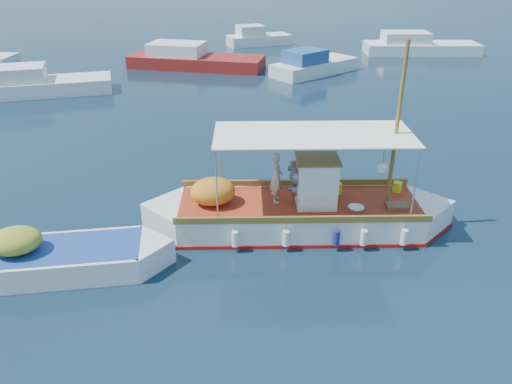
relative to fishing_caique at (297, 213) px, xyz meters
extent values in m
plane|color=black|center=(0.15, -0.09, -0.49)|extent=(160.00, 160.00, 0.00)
cube|color=white|center=(0.05, -0.01, -0.17)|extent=(7.14, 3.24, 1.01)
cube|color=white|center=(-3.36, 0.48, -0.17)|extent=(2.27, 2.27, 1.01)
cube|color=white|center=(3.46, -0.49, -0.17)|extent=(2.27, 2.27, 1.01)
cube|color=#A1150F|center=(0.05, -0.01, -0.47)|extent=(7.24, 3.32, 0.17)
cube|color=#9E2E18|center=(0.05, -0.01, 0.32)|extent=(7.11, 3.06, 0.06)
cube|color=brown|center=(0.21, 1.14, 0.43)|extent=(6.92, 1.07, 0.18)
cube|color=brown|center=(-0.11, -1.15, 0.43)|extent=(6.92, 1.07, 0.18)
cube|color=white|center=(0.51, -0.07, 1.02)|extent=(1.26, 1.34, 1.38)
cube|color=brown|center=(0.51, -0.07, 1.74)|extent=(1.36, 1.44, 0.06)
cylinder|color=slate|center=(-0.13, -0.28, 1.30)|extent=(0.26, 0.48, 0.46)
cylinder|color=slate|center=(-0.04, 0.30, 1.30)|extent=(0.26, 0.48, 0.46)
cylinder|color=slate|center=(-0.09, 0.01, 0.79)|extent=(0.26, 0.48, 0.46)
cylinder|color=brown|center=(2.60, -0.37, 2.63)|extent=(0.12, 0.12, 4.59)
cylinder|color=brown|center=(1.87, -0.26, 2.26)|extent=(1.65, 0.30, 0.07)
cylinder|color=silver|center=(-2.08, 1.32, 1.37)|extent=(0.05, 0.05, 2.07)
cylinder|color=silver|center=(-2.36, -0.68, 1.37)|extent=(0.05, 0.05, 2.07)
cylinder|color=silver|center=(3.10, 0.58, 1.37)|extent=(0.05, 0.05, 2.07)
cylinder|color=silver|center=(2.82, -1.42, 1.37)|extent=(0.05, 0.05, 2.07)
cube|color=white|center=(0.37, -0.05, 2.42)|extent=(5.67, 2.94, 0.04)
ellipsoid|color=orange|center=(-2.40, 0.34, 0.72)|extent=(1.43, 1.26, 0.77)
cube|color=yellow|center=(1.30, 0.33, 0.52)|extent=(0.25, 0.20, 0.37)
cylinder|color=yellow|center=(3.14, 0.20, 0.49)|extent=(0.31, 0.31, 0.31)
cube|color=brown|center=(2.73, -0.76, 0.39)|extent=(0.65, 0.49, 0.11)
cylinder|color=#B2B2B2|center=(1.52, -0.73, 0.39)|extent=(0.52, 0.52, 0.11)
cylinder|color=white|center=(1.91, -1.24, 1.83)|extent=(0.28, 0.07, 0.28)
cylinder|color=white|center=(-1.95, -1.02, -0.08)|extent=(0.21, 0.21, 0.44)
cylinder|color=navy|center=(0.78, -1.41, -0.08)|extent=(0.21, 0.21, 0.44)
cylinder|color=white|center=(2.60, -1.67, -0.08)|extent=(0.21, 0.21, 0.44)
imported|color=#BEB79D|center=(-0.59, 0.20, 1.10)|extent=(0.45, 0.60, 1.50)
cube|color=white|center=(-6.64, -1.18, -0.25)|extent=(4.47, 1.81, 0.87)
cube|color=white|center=(-4.42, -1.22, -0.25)|extent=(1.73, 1.73, 0.87)
cube|color=navy|center=(-6.64, -1.18, 0.17)|extent=(4.47, 1.62, 0.05)
ellipsoid|color=#979D2C|center=(-7.41, -1.17, 0.50)|extent=(1.29, 1.06, 0.64)
cube|color=silver|center=(-10.67, 16.52, -0.19)|extent=(7.84, 3.22, 1.00)
cube|color=silver|center=(-11.80, 16.39, 0.71)|extent=(3.25, 2.36, 0.80)
cube|color=maroon|center=(-1.74, 21.67, -0.19)|extent=(9.36, 5.88, 1.00)
cube|color=silver|center=(-2.99, 22.17, 0.71)|extent=(4.20, 3.52, 0.80)
cube|color=silver|center=(5.66, 18.83, -0.19)|extent=(6.28, 4.98, 1.00)
cube|color=#294D8A|center=(4.89, 18.36, 0.71)|extent=(3.02, 2.84, 0.80)
cube|color=silver|center=(15.36, 23.78, -0.19)|extent=(8.75, 3.90, 1.00)
cube|color=silver|center=(14.11, 23.97, 0.71)|extent=(3.68, 2.71, 0.80)
cube|color=silver|center=(3.80, 29.25, -0.19)|extent=(5.39, 2.98, 1.00)
cube|color=silver|center=(3.05, 29.09, 0.71)|extent=(2.34, 2.07, 0.80)
camera|label=1|loc=(-3.22, -12.43, 7.08)|focal=35.00mm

